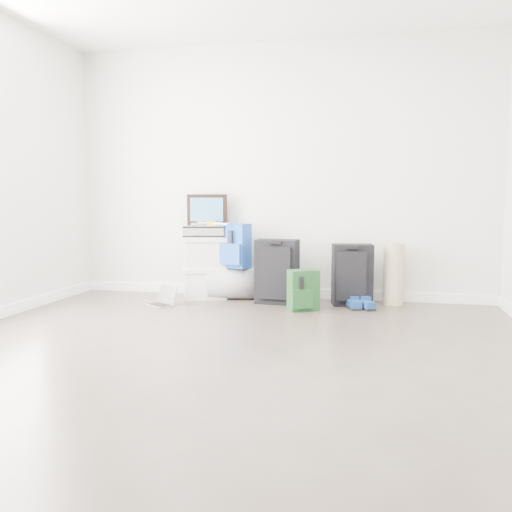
% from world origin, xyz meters
% --- Properties ---
extents(ground, '(5.00, 5.00, 0.00)m').
position_xyz_m(ground, '(0.00, 0.00, 0.00)').
color(ground, '#3B312B').
rests_on(ground, ground).
extents(room_envelope, '(4.52, 5.02, 2.71)m').
position_xyz_m(room_envelope, '(0.00, 0.02, 1.72)').
color(room_envelope, silver).
rests_on(room_envelope, ground).
extents(boxes_stack, '(0.57, 0.52, 0.66)m').
position_xyz_m(boxes_stack, '(-0.76, 2.26, 0.33)').
color(boxes_stack, silver).
rests_on(boxes_stack, ground).
extents(briefcase, '(0.48, 0.40, 0.12)m').
position_xyz_m(briefcase, '(-0.76, 2.26, 0.72)').
color(briefcase, '#B2B2B7').
rests_on(briefcase, boxes_stack).
extents(painting, '(0.44, 0.06, 0.33)m').
position_xyz_m(painting, '(-0.76, 2.36, 0.95)').
color(painting, black).
rests_on(painting, briefcase).
extents(drone, '(0.45, 0.45, 0.05)m').
position_xyz_m(drone, '(-0.68, 2.24, 0.80)').
color(drone, gold).
rests_on(drone, briefcase).
extents(duffel_bag, '(0.62, 0.46, 0.34)m').
position_xyz_m(duffel_bag, '(-0.44, 2.28, 0.17)').
color(duffel_bag, gray).
rests_on(duffel_bag, ground).
extents(blue_backpack, '(0.37, 0.32, 0.46)m').
position_xyz_m(blue_backpack, '(-0.44, 2.25, 0.56)').
color(blue_backpack, '#163B95').
rests_on(blue_backpack, duffel_bag).
extents(large_suitcase, '(0.43, 0.30, 0.65)m').
position_xyz_m(large_suitcase, '(0.05, 2.13, 0.33)').
color(large_suitcase, black).
rests_on(large_suitcase, ground).
extents(green_backpack, '(0.32, 0.30, 0.39)m').
position_xyz_m(green_backpack, '(0.35, 1.83, 0.19)').
color(green_backpack, '#123317').
rests_on(green_backpack, ground).
extents(carry_on, '(0.43, 0.32, 0.61)m').
position_xyz_m(carry_on, '(0.80, 2.20, 0.31)').
color(carry_on, black).
rests_on(carry_on, ground).
extents(shoes, '(0.31, 0.27, 0.08)m').
position_xyz_m(shoes, '(0.88, 2.02, 0.04)').
color(shoes, black).
rests_on(shoes, ground).
extents(rolled_rug, '(0.20, 0.20, 0.62)m').
position_xyz_m(rolled_rug, '(1.20, 2.32, 0.31)').
color(rolled_rug, tan).
rests_on(rolled_rug, ground).
extents(laptop, '(0.34, 0.32, 0.20)m').
position_xyz_m(laptop, '(-1.05, 1.77, 0.05)').
color(laptop, '#BBBCC0').
rests_on(laptop, ground).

